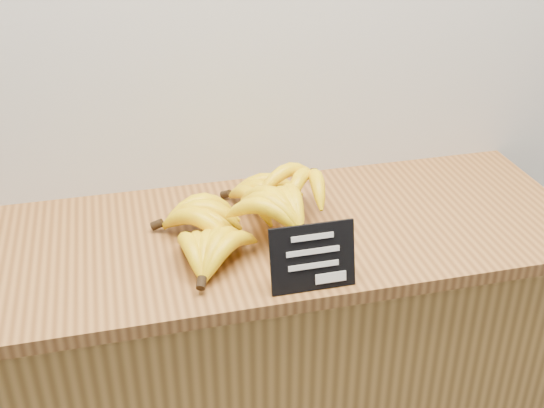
% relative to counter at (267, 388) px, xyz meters
% --- Properties ---
extents(counter, '(1.45, 0.50, 0.90)m').
position_rel_counter_xyz_m(counter, '(0.00, 0.00, 0.00)').
color(counter, olive).
rests_on(counter, ground).
extents(counter_top, '(1.42, 0.54, 0.03)m').
position_rel_counter_xyz_m(counter_top, '(-0.00, 0.00, 0.47)').
color(counter_top, brown).
rests_on(counter_top, counter).
extents(chalkboard_sign, '(0.17, 0.04, 0.13)m').
position_rel_counter_xyz_m(chalkboard_sign, '(0.04, -0.23, 0.55)').
color(chalkboard_sign, black).
rests_on(chalkboard_sign, counter_top).
extents(banana_pile, '(0.47, 0.42, 0.13)m').
position_rel_counter_xyz_m(banana_pile, '(-0.04, -0.00, 0.53)').
color(banana_pile, yellow).
rests_on(banana_pile, counter_top).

